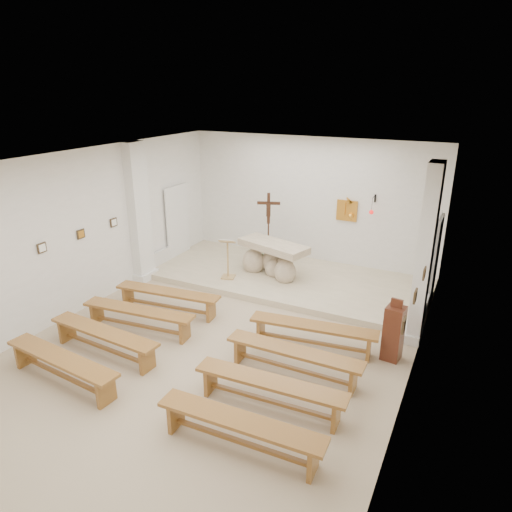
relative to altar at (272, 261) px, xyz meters
The scene contains 31 objects.
ground 3.49m from the altar, 83.63° to the right, with size 7.00×10.00×0.00m, color tan.
wall_left 4.79m from the altar, 132.18° to the right, with size 0.02×10.00×3.50m, color white.
wall_right 5.32m from the altar, 41.52° to the right, with size 0.02×10.00×3.50m, color white.
wall_back 2.03m from the altar, 76.22° to the left, with size 7.00×0.02×3.50m, color white.
ceiling 4.56m from the altar, 83.63° to the right, with size 7.00×10.00×0.02m, color silver.
sanctuary_platform 0.59m from the altar, 10.45° to the left, with size 6.98×3.00×0.15m, color beige.
pilaster_left 3.53m from the altar, 154.43° to the right, with size 0.26×0.55×3.50m, color white.
pilaster_right 4.20m from the altar, 20.85° to the right, with size 0.26×0.55×3.50m, color white.
gold_wall_relief 2.38m from the altar, 46.89° to the left, with size 0.55×0.04×0.55m, color gold.
sanctuary_lamp 2.80m from the altar, 30.93° to the left, with size 0.11×0.36×0.44m.
station_frame_left_front 5.37m from the altar, 126.13° to the right, with size 0.03×0.20×0.20m, color #3B2C1A.
station_frame_left_mid 4.63m from the altar, 133.71° to the right, with size 0.03×0.20×0.20m, color #3B2C1A.
station_frame_left_rear 3.99m from the altar, 144.17° to the right, with size 0.03×0.20×0.20m, color #3B2C1A.
station_frame_right_front 5.85m from the altar, 47.67° to the right, with size 0.03×0.20×0.20m, color #3B2C1A.
station_frame_right_mid 5.17m from the altar, 39.97° to the right, with size 0.03×0.20×0.20m, color #3B2C1A.
station_frame_right_rear 4.61m from the altar, 30.05° to the right, with size 0.03×0.20×0.20m, color #3B2C1A.
radiator_left 3.14m from the altar, 166.54° to the right, with size 0.10×0.85×0.52m, color silver.
radiator_right 3.89m from the altar, 10.83° to the right, with size 0.10×0.85×0.52m, color silver.
altar is the anchor object (origin of this frame).
lectern 1.17m from the altar, 141.65° to the right, with size 0.45×0.41×1.07m.
crucifix_stand 1.03m from the altar, 124.69° to the left, with size 0.58×0.26×1.99m.
potted_plant 0.85m from the altar, 134.06° to the left, with size 0.45×0.39×0.50m, color #2B5B24.
donation_pedestal 4.20m from the altar, 34.01° to the right, with size 0.36×0.36×1.21m.
bench_left_front 2.98m from the altar, 116.07° to the right, with size 2.45×0.65×0.51m.
bench_right_front 3.38m from the altar, 52.20° to the right, with size 2.45×0.69×0.51m.
bench_left_second 3.87m from the altar, 109.76° to the right, with size 2.45×0.64×0.51m.
bench_right_second 4.19m from the altar, 60.33° to the right, with size 2.42×0.39×0.51m.
bench_left_third 4.79m from the altar, 105.84° to the right, with size 2.44×0.53×0.51m.
bench_right_third 5.05m from the altar, 65.77° to the right, with size 2.44×0.50×0.51m.
bench_left_fourth 5.73m from the altar, 103.20° to the right, with size 2.44×0.59×0.51m.
bench_right_fourth 5.95m from the altar, 69.60° to the right, with size 2.43×0.47×0.51m.
Camera 1 is at (4.11, -6.50, 4.71)m, focal length 32.00 mm.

